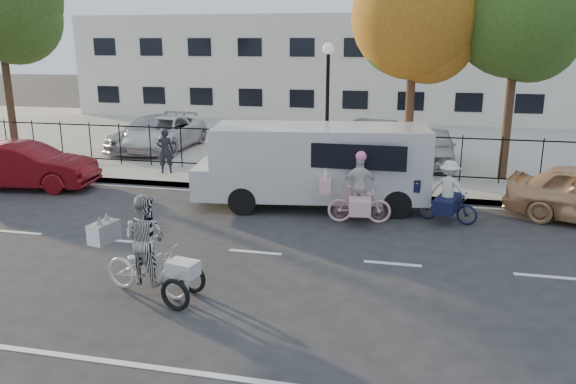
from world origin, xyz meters
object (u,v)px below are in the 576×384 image
(lot_car_b, at_px, (163,133))
(lot_car_d, at_px, (433,147))
(bull_bike, at_px, (447,198))
(unicorn_bike, at_px, (358,197))
(white_van, at_px, (316,162))
(zebra_trike, at_px, (147,256))
(lot_car_c, at_px, (370,140))
(red_sedan, at_px, (24,166))
(lamppost, at_px, (328,87))
(pedestrian, at_px, (165,151))
(lot_car_a, at_px, (151,132))

(lot_car_b, height_order, lot_car_d, lot_car_b)
(bull_bike, relative_size, lot_car_b, 0.37)
(unicorn_bike, bearing_deg, lot_car_d, -23.00)
(unicorn_bike, distance_m, white_van, 1.94)
(zebra_trike, distance_m, lot_car_c, 13.12)
(zebra_trike, xyz_separation_m, white_van, (2.00, 6.36, 0.52))
(red_sedan, bearing_deg, lamppost, -80.09)
(lamppost, bearing_deg, white_van, -86.94)
(bull_bike, relative_size, pedestrian, 1.17)
(lamppost, relative_size, unicorn_bike, 2.29)
(zebra_trike, xyz_separation_m, bull_bike, (5.54, 5.65, -0.09))
(lot_car_c, bearing_deg, pedestrian, -129.92)
(bull_bike, xyz_separation_m, lot_car_b, (-11.10, 6.98, 0.18))
(zebra_trike, height_order, lot_car_d, zebra_trike)
(lot_car_c, height_order, lot_car_d, lot_car_c)
(lamppost, distance_m, zebra_trike, 9.73)
(lot_car_b, distance_m, lot_car_c, 8.54)
(zebra_trike, xyz_separation_m, lot_car_b, (-5.56, 12.64, 0.09))
(zebra_trike, bearing_deg, white_van, -5.64)
(zebra_trike, bearing_deg, pedestrian, 34.47)
(zebra_trike, height_order, bull_bike, zebra_trike)
(unicorn_bike, xyz_separation_m, lot_car_b, (-8.89, 7.58, 0.13))
(lot_car_a, bearing_deg, zebra_trike, -53.43)
(white_van, xyz_separation_m, lot_car_d, (3.32, 5.66, -0.45))
(white_van, bearing_deg, lot_car_b, 131.82)
(red_sedan, relative_size, lot_car_c, 1.02)
(zebra_trike, xyz_separation_m, lot_car_a, (-6.11, 12.72, 0.09))
(bull_bike, bearing_deg, zebra_trike, 151.88)
(red_sedan, bearing_deg, white_van, -97.57)
(white_van, height_order, lot_car_c, white_van)
(white_van, height_order, red_sedan, white_van)
(lamppost, distance_m, lot_car_b, 8.45)
(bull_bike, distance_m, lot_car_c, 7.57)
(unicorn_bike, height_order, bull_bike, unicorn_bike)
(lot_car_a, xyz_separation_m, lot_car_b, (0.55, -0.08, -0.00))
(lamppost, relative_size, lot_car_c, 1.00)
(lamppost, height_order, red_sedan, lamppost)
(lot_car_d, bearing_deg, unicorn_bike, -104.07)
(unicorn_bike, relative_size, white_van, 0.28)
(unicorn_bike, relative_size, red_sedan, 0.43)
(lamppost, relative_size, lot_car_b, 0.89)
(lot_car_b, bearing_deg, red_sedan, -104.72)
(red_sedan, relative_size, pedestrian, 2.88)
(zebra_trike, bearing_deg, lamppost, 0.54)
(lamppost, distance_m, bull_bike, 5.72)
(zebra_trike, xyz_separation_m, lot_car_d, (5.32, 12.02, 0.07))
(lot_car_a, bearing_deg, white_van, -27.20)
(red_sedan, bearing_deg, unicorn_bike, -104.61)
(lamppost, relative_size, bull_bike, 2.41)
(bull_bike, distance_m, white_van, 3.67)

